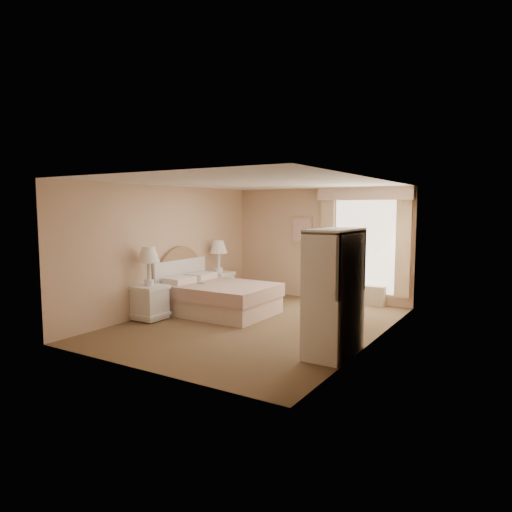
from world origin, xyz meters
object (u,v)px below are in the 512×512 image
Objects in this scene: nightstand_far at (219,278)px; armoire at (335,303)px; bed at (217,296)px; round_table at (346,288)px; nightstand_near at (150,293)px; cafe_chair at (335,287)px.

armoire is (3.65, -2.24, 0.24)m from nightstand_far.
armoire is (2.94, -1.19, 0.40)m from bed.
bed is at bearing -55.71° from nightstand_far.
armoire is (0.72, -2.37, 0.21)m from round_table.
bed is at bearing 157.90° from armoire.
bed reaches higher than round_table.
bed is 3.20m from armoire.
nightstand_near is at bearing -90.00° from nightstand_far.
nightstand_near reaches higher than cafe_chair.
round_table is (2.94, 0.13, 0.02)m from nightstand_far.
cafe_chair is (2.72, 2.28, 0.02)m from nightstand_near.
nightstand_far reaches higher than round_table.
nightstand_near reaches higher than bed.
nightstand_far is 1.69× the size of round_table.
armoire is at bearing -22.10° from bed.
nightstand_near is at bearing -122.78° from bed.
nightstand_far reaches higher than bed.
bed is 2.33m from cafe_chair.
cafe_chair is (-0.21, -0.01, 0.01)m from round_table.
nightstand_far is at bearing -163.73° from cafe_chair.
nightstand_far reaches higher than cafe_chair.
armoire reaches higher than nightstand_near.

